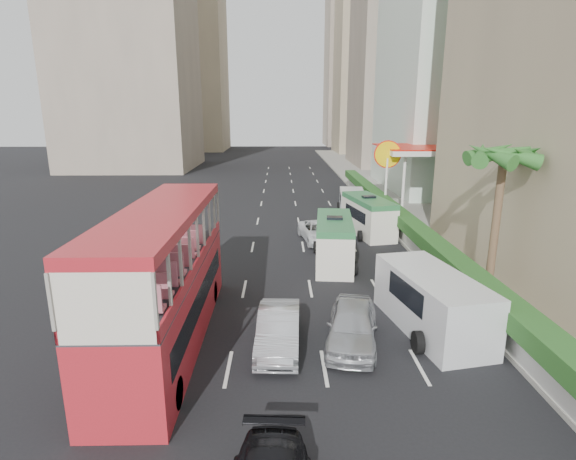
{
  "coord_description": "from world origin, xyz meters",
  "views": [
    {
      "loc": [
        -1.85,
        -15.29,
        8.26
      ],
      "look_at": [
        -1.5,
        4.0,
        3.2
      ],
      "focal_mm": 28.0,
      "sensor_mm": 36.0,
      "label": 1
    }
  ],
  "objects_px": {
    "car_silver_lane_a": "(279,347)",
    "minibus_far": "(368,216)",
    "van_asset": "(319,242)",
    "car_silver_lane_b": "(351,343)",
    "panel_van_far": "(352,203)",
    "shell_station": "(417,179)",
    "palm_tree": "(496,225)",
    "minibus_near": "(334,241)",
    "double_decker_bus": "(165,277)",
    "panel_van_near": "(432,302)"
  },
  "relations": [
    {
      "from": "double_decker_bus",
      "to": "car_silver_lane_b",
      "type": "relative_size",
      "value": 2.49
    },
    {
      "from": "double_decker_bus",
      "to": "car_silver_lane_a",
      "type": "distance_m",
      "value": 4.83
    },
    {
      "from": "panel_van_far",
      "to": "palm_tree",
      "type": "bearing_deg",
      "value": -72.32
    },
    {
      "from": "car_silver_lane_a",
      "to": "panel_van_near",
      "type": "distance_m",
      "value": 6.2
    },
    {
      "from": "car_silver_lane_a",
      "to": "panel_van_near",
      "type": "xyz_separation_m",
      "value": [
        5.95,
        1.32,
        1.14
      ]
    },
    {
      "from": "van_asset",
      "to": "shell_station",
      "type": "relative_size",
      "value": 0.58
    },
    {
      "from": "double_decker_bus",
      "to": "panel_van_far",
      "type": "height_order",
      "value": "double_decker_bus"
    },
    {
      "from": "car_silver_lane_b",
      "to": "palm_tree",
      "type": "height_order",
      "value": "palm_tree"
    },
    {
      "from": "minibus_far",
      "to": "minibus_near",
      "type": "bearing_deg",
      "value": -127.25
    },
    {
      "from": "minibus_far",
      "to": "shell_station",
      "type": "bearing_deg",
      "value": 43.0
    },
    {
      "from": "car_silver_lane_a",
      "to": "van_asset",
      "type": "relative_size",
      "value": 0.91
    },
    {
      "from": "minibus_far",
      "to": "van_asset",
      "type": "bearing_deg",
      "value": -162.22
    },
    {
      "from": "car_silver_lane_a",
      "to": "car_silver_lane_b",
      "type": "xyz_separation_m",
      "value": [
        2.69,
        0.21,
        0.0
      ]
    },
    {
      "from": "palm_tree",
      "to": "panel_van_far",
      "type": "bearing_deg",
      "value": 101.69
    },
    {
      "from": "double_decker_bus",
      "to": "van_asset",
      "type": "height_order",
      "value": "double_decker_bus"
    },
    {
      "from": "minibus_near",
      "to": "palm_tree",
      "type": "distance_m",
      "value": 8.43
    },
    {
      "from": "car_silver_lane_a",
      "to": "shell_station",
      "type": "bearing_deg",
      "value": 65.75
    },
    {
      "from": "car_silver_lane_b",
      "to": "panel_van_far",
      "type": "relative_size",
      "value": 0.91
    },
    {
      "from": "car_silver_lane_b",
      "to": "shell_station",
      "type": "height_order",
      "value": "shell_station"
    },
    {
      "from": "car_silver_lane_b",
      "to": "palm_tree",
      "type": "xyz_separation_m",
      "value": [
        7.04,
        4.37,
        3.38
      ]
    },
    {
      "from": "panel_van_near",
      "to": "panel_van_far",
      "type": "xyz_separation_m",
      "value": [
        0.16,
        20.78,
        -0.17
      ]
    },
    {
      "from": "double_decker_bus",
      "to": "car_silver_lane_b",
      "type": "bearing_deg",
      "value": -3.17
    },
    {
      "from": "palm_tree",
      "to": "panel_van_near",
      "type": "bearing_deg",
      "value": -139.16
    },
    {
      "from": "van_asset",
      "to": "panel_van_far",
      "type": "height_order",
      "value": "panel_van_far"
    },
    {
      "from": "double_decker_bus",
      "to": "panel_van_near",
      "type": "xyz_separation_m",
      "value": [
        10.02,
        0.73,
        -1.39
      ]
    },
    {
      "from": "car_silver_lane_b",
      "to": "shell_station",
      "type": "xyz_separation_m",
      "value": [
        9.24,
        23.37,
        2.75
      ]
    },
    {
      "from": "panel_van_far",
      "to": "palm_tree",
      "type": "distance_m",
      "value": 18.05
    },
    {
      "from": "minibus_far",
      "to": "double_decker_bus",
      "type": "bearing_deg",
      "value": -135.34
    },
    {
      "from": "car_silver_lane_b",
      "to": "shell_station",
      "type": "bearing_deg",
      "value": 79.52
    },
    {
      "from": "car_silver_lane_a",
      "to": "shell_station",
      "type": "distance_m",
      "value": 26.57
    },
    {
      "from": "minibus_near",
      "to": "palm_tree",
      "type": "relative_size",
      "value": 0.9
    },
    {
      "from": "double_decker_bus",
      "to": "shell_station",
      "type": "bearing_deg",
      "value": 55.18
    },
    {
      "from": "panel_van_near",
      "to": "car_silver_lane_a",
      "type": "bearing_deg",
      "value": -178.8
    },
    {
      "from": "car_silver_lane_a",
      "to": "car_silver_lane_b",
      "type": "height_order",
      "value": "car_silver_lane_b"
    },
    {
      "from": "double_decker_bus",
      "to": "car_silver_lane_b",
      "type": "xyz_separation_m",
      "value": [
        6.76,
        -0.37,
        -2.53
      ]
    },
    {
      "from": "minibus_near",
      "to": "minibus_far",
      "type": "height_order",
      "value": "minibus_near"
    },
    {
      "from": "palm_tree",
      "to": "van_asset",
      "type": "bearing_deg",
      "value": 127.59
    },
    {
      "from": "van_asset",
      "to": "car_silver_lane_b",
      "type": "bearing_deg",
      "value": -99.11
    },
    {
      "from": "minibus_far",
      "to": "palm_tree",
      "type": "bearing_deg",
      "value": -83.58
    },
    {
      "from": "palm_tree",
      "to": "car_silver_lane_b",
      "type": "bearing_deg",
      "value": -148.13
    },
    {
      "from": "minibus_far",
      "to": "panel_van_far",
      "type": "relative_size",
      "value": 1.19
    },
    {
      "from": "double_decker_bus",
      "to": "minibus_near",
      "type": "distance_m",
      "value": 11.38
    },
    {
      "from": "car_silver_lane_b",
      "to": "palm_tree",
      "type": "distance_m",
      "value": 8.95
    },
    {
      "from": "car_silver_lane_b",
      "to": "minibus_far",
      "type": "xyz_separation_m",
      "value": [
        3.53,
        15.49,
        1.28
      ]
    },
    {
      "from": "minibus_near",
      "to": "panel_van_far",
      "type": "relative_size",
      "value": 1.2
    },
    {
      "from": "double_decker_bus",
      "to": "panel_van_far",
      "type": "relative_size",
      "value": 2.27
    },
    {
      "from": "panel_van_near",
      "to": "shell_station",
      "type": "relative_size",
      "value": 0.71
    },
    {
      "from": "car_silver_lane_a",
      "to": "minibus_far",
      "type": "distance_m",
      "value": 16.94
    },
    {
      "from": "van_asset",
      "to": "palm_tree",
      "type": "relative_size",
      "value": 0.73
    },
    {
      "from": "panel_van_far",
      "to": "minibus_far",
      "type": "bearing_deg",
      "value": -82.98
    }
  ]
}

